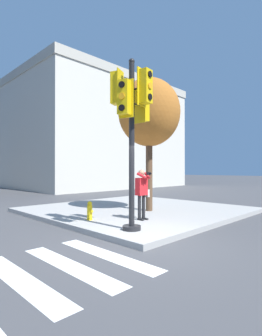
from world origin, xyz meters
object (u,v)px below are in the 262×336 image
Objects in this scene: person_photographer at (142,190)px; fire_hydrant at (90,211)px; street_tree at (149,113)px; traffic_signal_pole at (132,115)px.

person_photographer is 2.68× the size of fire_hydrant.
person_photographer is at bearing -146.03° from street_tree.
street_tree reaches higher than traffic_signal_pole.
street_tree is (2.96, 1.94, 0.81)m from traffic_signal_pole.
fire_hydrant is (-1.27, 1.20, -0.69)m from person_photographer.
fire_hydrant is (0.06, 2.04, -2.87)m from traffic_signal_pole.
traffic_signal_pole is 3.52m from fire_hydrant.
street_tree is at bearing 33.97° from person_photographer.
street_tree is at bearing -1.97° from fire_hydrant.
person_photographer reaches higher than fire_hydrant.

